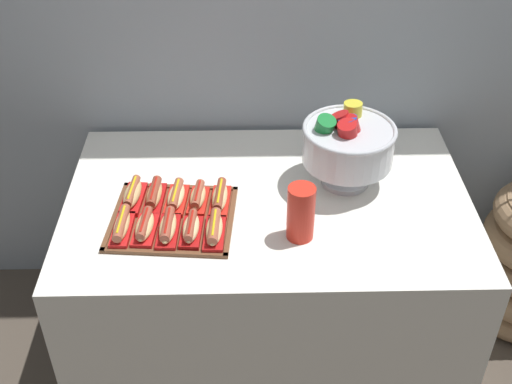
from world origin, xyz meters
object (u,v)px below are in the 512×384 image
(hot_dog_2, at_px, (168,228))
(hot_dog_3, at_px, (191,229))
(serving_tray, at_px, (173,219))
(hot_dog_0, at_px, (122,226))
(hot_dog_5, at_px, (133,195))
(hot_dog_9, at_px, (220,198))
(hot_dog_6, at_px, (154,195))
(hot_dog_4, at_px, (214,230))
(hot_dog_8, at_px, (198,198))
(punch_bowl, at_px, (348,142))
(cup_stack, at_px, (301,213))
(hot_dog_7, at_px, (176,197))
(buffet_table, at_px, (267,274))
(hot_dog_1, at_px, (145,227))

(hot_dog_2, height_order, hot_dog_3, hot_dog_2)
(serving_tray, distance_m, hot_dog_0, 0.17)
(hot_dog_5, distance_m, hot_dog_9, 0.30)
(hot_dog_6, xyz_separation_m, hot_dog_9, (0.22, -0.02, 0.00))
(hot_dog_4, relative_size, hot_dog_8, 1.11)
(hot_dog_0, xyz_separation_m, hot_dog_9, (0.31, 0.14, 0.00))
(hot_dog_0, relative_size, punch_bowl, 0.54)
(hot_dog_2, xyz_separation_m, hot_dog_9, (0.16, 0.15, 0.00))
(cup_stack, bearing_deg, hot_dog_7, 157.11)
(serving_tray, xyz_separation_m, hot_dog_2, (-0.01, -0.08, 0.03))
(buffet_table, distance_m, hot_dog_8, 0.47)
(hot_dog_3, xyz_separation_m, punch_bowl, (0.53, 0.29, 0.13))
(hot_dog_3, distance_m, cup_stack, 0.36)
(buffet_table, height_order, cup_stack, cup_stack)
(hot_dog_5, height_order, hot_dog_6, same)
(buffet_table, height_order, hot_dog_7, hot_dog_7)
(serving_tray, bearing_deg, buffet_table, 18.77)
(hot_dog_5, xyz_separation_m, hot_dog_9, (0.30, -0.03, 0.00))
(hot_dog_1, height_order, cup_stack, cup_stack)
(hot_dog_5, xyz_separation_m, hot_dog_8, (0.22, -0.02, -0.00))
(hot_dog_5, height_order, cup_stack, cup_stack)
(hot_dog_0, bearing_deg, hot_dog_3, -4.87)
(hot_dog_0, height_order, hot_dog_9, hot_dog_9)
(hot_dog_0, xyz_separation_m, hot_dog_3, (0.22, -0.02, 0.00))
(hot_dog_3, relative_size, hot_dog_9, 0.89)
(hot_dog_2, bearing_deg, hot_dog_6, 109.58)
(serving_tray, xyz_separation_m, hot_dog_8, (0.08, 0.08, 0.03))
(hot_dog_5, xyz_separation_m, punch_bowl, (0.74, 0.11, 0.13))
(cup_stack, bearing_deg, buffet_table, 115.19)
(hot_dog_0, height_order, cup_stack, cup_stack)
(buffet_table, distance_m, hot_dog_9, 0.44)
(hot_dog_2, relative_size, cup_stack, 0.91)
(hot_dog_6, relative_size, cup_stack, 0.91)
(hot_dog_2, bearing_deg, hot_dog_8, 60.69)
(hot_dog_2, relative_size, hot_dog_6, 1.00)
(hot_dog_9, bearing_deg, buffet_table, 13.59)
(hot_dog_6, distance_m, hot_dog_9, 0.23)
(hot_dog_7, relative_size, cup_stack, 0.89)
(hot_dog_8, bearing_deg, hot_dog_7, 175.13)
(hot_dog_1, bearing_deg, buffet_table, 24.64)
(hot_dog_9, bearing_deg, hot_dog_2, -137.14)
(buffet_table, relative_size, hot_dog_8, 8.97)
(hot_dog_1, xyz_separation_m, hot_dog_9, (0.24, 0.15, 0.00))
(hot_dog_8, bearing_deg, buffet_table, 7.99)
(hot_dog_5, height_order, hot_dog_7, hot_dog_5)
(hot_dog_2, height_order, cup_stack, cup_stack)
(hot_dog_2, distance_m, hot_dog_5, 0.22)
(hot_dog_0, bearing_deg, hot_dog_9, 23.94)
(hot_dog_0, relative_size, hot_dog_1, 1.07)
(hot_dog_0, xyz_separation_m, hot_dog_1, (0.07, -0.01, 0.00))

